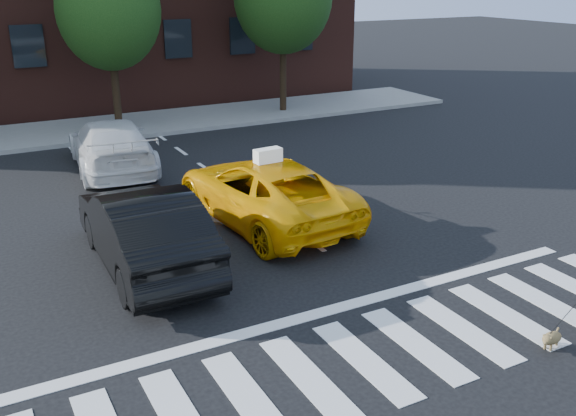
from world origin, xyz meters
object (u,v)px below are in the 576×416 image
Objects in this scene: taxi at (265,191)px; black_sedan at (144,229)px; dog at (551,339)px; white_suv at (111,145)px.

black_sedan reaches higher than taxi.
taxi reaches higher than dog.
white_suv reaches higher than dog.
dog is at bearing 129.41° from black_sedan.
taxi is 1.09× the size of black_sedan.
dog is (3.77, -13.17, -0.60)m from white_suv.
taxi is 10.41× the size of dog.
taxi is at bearing 116.10° from white_suv.
white_suv is at bearing -97.58° from black_sedan.
taxi is 1.02× the size of white_suv.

